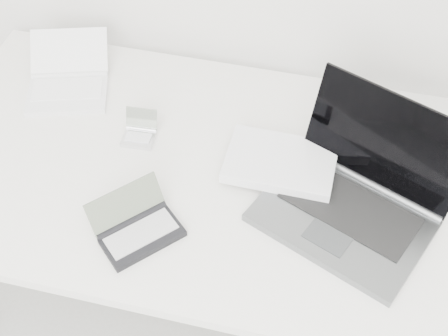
% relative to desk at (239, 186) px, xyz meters
% --- Properties ---
extents(desk, '(1.60, 0.80, 0.73)m').
position_rel_desk_xyz_m(desk, '(0.00, 0.00, 0.00)').
color(desk, white).
rests_on(desk, ground).
extents(laptop_large, '(0.55, 0.45, 0.25)m').
position_rel_desk_xyz_m(laptop_large, '(0.22, -0.02, 0.09)').
color(laptop_large, slate).
rests_on(laptop_large, desk).
extents(netbook_open_white, '(0.28, 0.31, 0.09)m').
position_rel_desk_xyz_m(netbook_open_white, '(-0.53, 0.20, 0.07)').
color(netbook_open_white, white).
rests_on(netbook_open_white, desk).
extents(pda_silver, '(0.09, 0.09, 0.07)m').
position_rel_desk_xyz_m(pda_silver, '(-0.28, 0.06, 0.06)').
color(pda_silver, silver).
rests_on(pda_silver, desk).
extents(palmtop_charcoal, '(0.22, 0.23, 0.09)m').
position_rel_desk_xyz_m(palmtop_charcoal, '(-0.18, -0.23, 0.07)').
color(palmtop_charcoal, black).
rests_on(palmtop_charcoal, desk).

